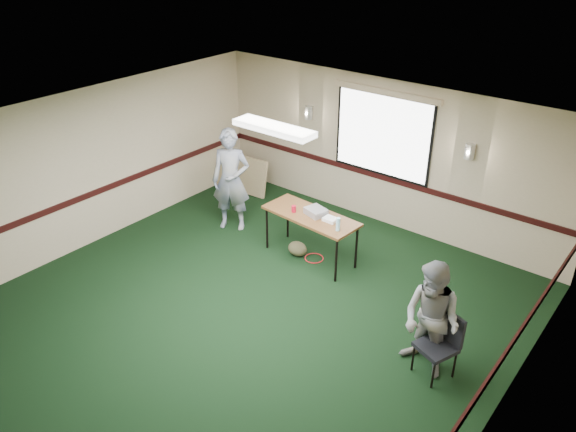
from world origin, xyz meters
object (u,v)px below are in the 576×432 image
Objects in this scene: folding_table at (311,218)px; conference_chair at (442,340)px; projector at (316,212)px; person_left at (231,180)px; person_right at (431,320)px.

folding_table is 1.94× the size of conference_chair.
folding_table is 0.14m from projector.
projector is at bearing -25.95° from person_left.
folding_table is at bearing 178.80° from conference_chair.
conference_chair reaches higher than folding_table.
projector is at bearing 177.43° from conference_chair.
person_right is at bearing -43.42° from person_left.
person_right reaches higher than conference_chair.
person_left is (-1.76, -0.03, 0.19)m from folding_table.
conference_chair is at bearing -7.19° from projector.
folding_table is at bearing 168.19° from person_right.
projector reaches higher than conference_chair.
projector is at bearing 166.74° from person_right.
conference_chair is (2.87, -1.15, -0.25)m from folding_table.
person_right is (-0.15, -0.07, 0.27)m from conference_chair.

